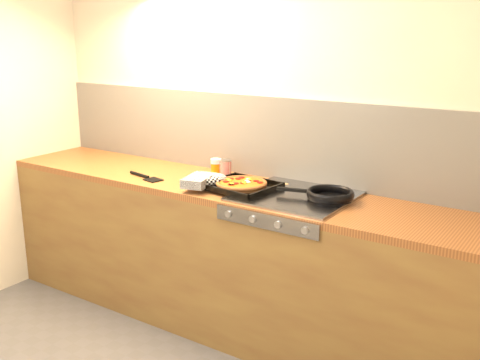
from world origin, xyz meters
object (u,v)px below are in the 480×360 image
Objects in this scene: frying_pan at (329,195)px; juice_glass at (216,167)px; tomato_can at (225,168)px; pizza_on_tray at (230,183)px.

juice_glass reaches higher than frying_pan.
pizza_on_tray is at bearing -49.54° from tomato_can.
tomato_can reaches higher than pizza_on_tray.
frying_pan is 4.06× the size of tomato_can.
tomato_can is 0.06m from juice_glass.
frying_pan is at bearing -6.92° from juice_glass.
pizza_on_tray is 0.32m from juice_glass.
pizza_on_tray is at bearing -169.46° from frying_pan.
tomato_can is (-0.19, 0.23, 0.01)m from pizza_on_tray.
tomato_can is at bearing 171.01° from frying_pan.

